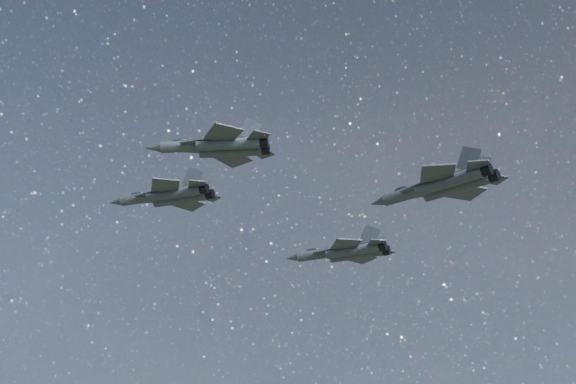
% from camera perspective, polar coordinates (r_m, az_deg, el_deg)
% --- Properties ---
extents(jet_lead, '(16.18, 11.54, 4.13)m').
position_cam_1_polar(jet_lead, '(92.91, -10.03, -0.30)').
color(jet_lead, '#32383F').
extents(jet_left, '(17.76, 12.48, 4.48)m').
position_cam_1_polar(jet_left, '(105.39, 4.93, -5.07)').
color(jet_left, '#32383F').
extents(jet_right, '(15.35, 10.51, 3.85)m').
position_cam_1_polar(jet_right, '(77.78, -5.84, 3.87)').
color(jet_right, '#32383F').
extents(jet_slot, '(17.45, 11.58, 4.45)m').
position_cam_1_polar(jet_slot, '(82.88, 12.91, 0.58)').
color(jet_slot, '#32383F').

